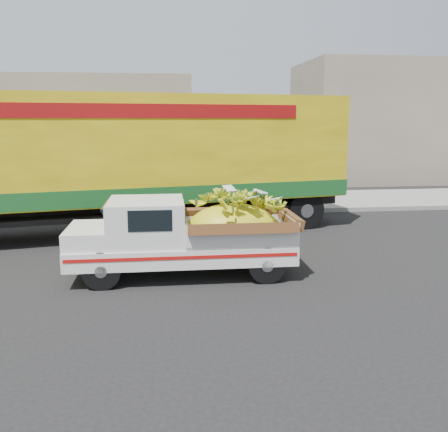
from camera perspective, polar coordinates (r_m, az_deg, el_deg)
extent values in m
plane|color=black|center=(11.12, -5.32, -5.49)|extent=(100.00, 100.00, 0.00)
cube|color=gray|center=(16.67, -5.95, 0.33)|extent=(60.00, 0.25, 0.15)
cube|color=gray|center=(18.74, -6.08, 1.49)|extent=(60.00, 4.00, 0.14)
cube|color=gray|center=(29.13, 22.68, 9.89)|extent=(14.00, 6.00, 6.00)
cylinder|color=black|center=(9.66, -13.84, -6.08)|extent=(0.73, 0.21, 0.73)
cylinder|color=black|center=(11.00, -12.98, -3.96)|extent=(0.73, 0.21, 0.73)
cylinder|color=black|center=(9.78, 4.88, -5.58)|extent=(0.73, 0.21, 0.73)
cylinder|color=black|center=(11.10, 3.43, -3.55)|extent=(0.73, 0.21, 0.73)
cube|color=silver|center=(10.22, -4.87, -3.89)|extent=(4.49, 1.64, 0.37)
cube|color=#A50F0C|center=(9.41, -4.70, -4.79)|extent=(4.40, 0.03, 0.07)
cube|color=silver|center=(10.41, -17.11, -4.63)|extent=(0.10, 1.59, 0.13)
cube|color=silver|center=(10.24, -15.23, -2.14)|extent=(0.82, 1.53, 0.34)
cube|color=silver|center=(10.08, -8.86, -0.59)|extent=(1.48, 1.56, 0.86)
cube|color=black|center=(9.28, -8.46, -0.56)|extent=(0.81, 0.01, 0.40)
cube|color=silver|center=(10.22, 1.53, -1.37)|extent=(2.20, 1.63, 0.49)
ellipsoid|color=yellow|center=(10.22, 0.99, -1.94)|extent=(1.99, 1.30, 1.22)
cylinder|color=black|center=(14.69, 9.21, 0.68)|extent=(1.14, 0.53, 1.10)
cylinder|color=black|center=(16.47, 6.01, 1.87)|extent=(1.14, 0.53, 1.10)
cylinder|color=black|center=(14.18, 4.90, 0.41)|extent=(1.14, 0.53, 1.10)
cylinder|color=black|center=(16.01, 2.09, 1.66)|extent=(1.14, 0.53, 1.10)
cube|color=black|center=(14.15, -9.87, 1.21)|extent=(11.96, 3.33, 0.36)
cube|color=yellow|center=(13.98, -10.08, 7.69)|extent=(12.02, 4.75, 2.84)
cube|color=#17521F|center=(14.09, -9.93, 2.93)|extent=(12.08, 4.78, 0.45)
cube|color=maroon|center=(12.71, -9.39, 11.77)|extent=(8.24, 1.66, 0.35)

